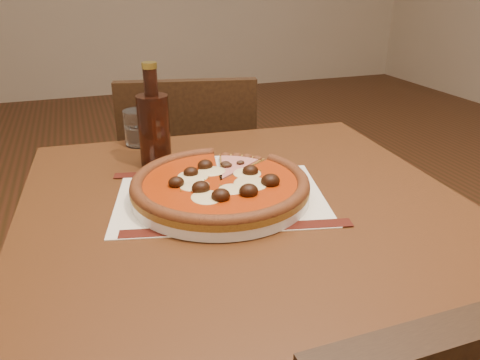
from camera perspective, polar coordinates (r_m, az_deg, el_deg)
name	(u,v)px	position (r m, az deg, el deg)	size (l,w,h in m)	color
table	(243,246)	(0.92, 0.42, -8.03)	(0.85, 0.85, 0.75)	#552B14
chair_far	(190,184)	(1.57, -6.10, -0.53)	(0.48, 0.48, 0.86)	black
placemat	(220,197)	(0.87, -2.39, -2.10)	(0.38, 0.27, 0.00)	white
plate	(220,192)	(0.87, -2.41, -1.51)	(0.33, 0.33, 0.02)	white
pizza	(220,183)	(0.86, -2.44, -0.31)	(0.33, 0.33, 0.04)	#A77528
ham_slice	(239,165)	(0.94, -0.06, 1.81)	(0.12, 0.13, 0.02)	#A77528
water_glass	(139,128)	(1.16, -12.25, 6.26)	(0.07, 0.07, 0.08)	white
bottle	(154,127)	(1.01, -10.44, 6.37)	(0.07, 0.07, 0.22)	black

